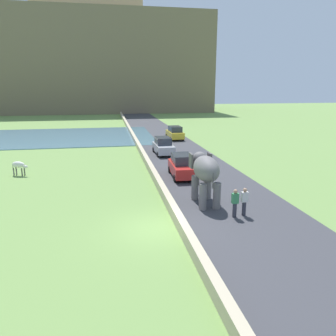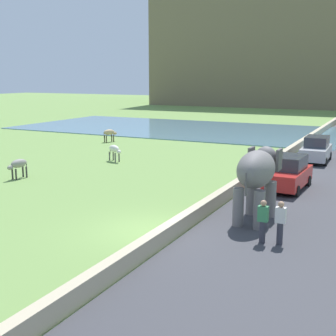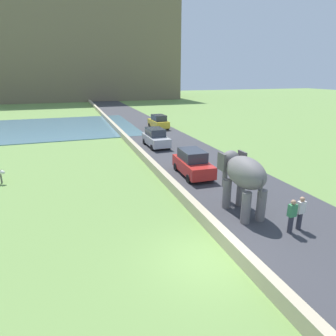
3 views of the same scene
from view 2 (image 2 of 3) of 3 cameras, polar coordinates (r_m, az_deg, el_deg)
The scene contains 12 objects.
ground_plane at distance 18.20m, azimuth -2.44°, elevation -7.67°, with size 220.00×220.00×0.00m, color #6B8E47.
barrier_wall at distance 34.26m, azimuth 14.13°, elevation 1.57°, with size 0.40×110.00×0.63m, color tan.
lake at distance 52.61m, azimuth 1.24°, elevation 4.92°, with size 36.00×18.00×0.08m, color slate.
hill_distant at distance 99.23m, azimuth 18.84°, elevation 14.67°, with size 64.00×28.00×25.41m, color #75664C.
elephant at distance 19.11m, azimuth 10.99°, elevation -0.61°, with size 1.41×3.47×2.99m.
person_beside_elephant at distance 16.81m, azimuth 11.61°, elevation -6.39°, with size 0.36×0.22×1.63m.
person_trailing at distance 16.79m, azimuth 13.69°, elevation -6.50°, with size 0.36×0.22×1.63m.
car_silver at distance 33.59m, azimuth 17.81°, elevation 2.19°, with size 1.87×4.04×1.80m.
car_red at distance 25.04m, azimuth 14.63°, elevation -0.61°, with size 1.91×4.06×1.80m.
cow_white at distance 32.54m, azimuth -6.62°, elevation 2.27°, with size 1.39×0.90×1.15m.
cow_grey at distance 28.25m, azimuth -17.98°, elevation 0.40°, with size 0.55×1.41×1.15m.
cow_tan at distance 42.20m, azimuth -7.23°, elevation 4.33°, with size 0.85×1.41×1.15m.
Camera 2 is at (8.39, -15.03, 5.92)m, focal length 49.43 mm.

